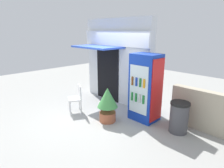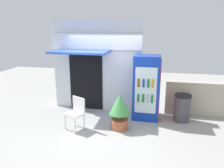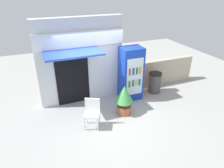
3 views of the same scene
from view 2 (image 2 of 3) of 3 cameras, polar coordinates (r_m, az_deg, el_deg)
name	(u,v)px [view 2 (image 2 of 3)]	position (r m, az deg, el deg)	size (l,w,h in m)	color
ground	(97,127)	(6.30, -3.89, -11.12)	(16.00, 16.00, 0.00)	#A3A39E
storefront_building	(96,65)	(7.25, -4.16, 5.11)	(2.97, 1.26, 2.98)	silver
drink_cooler	(147,88)	(6.59, 9.07, -1.00)	(0.79, 0.67, 1.95)	#1438B2
plastic_chair	(76,111)	(6.04, -9.36, -6.97)	(0.58, 0.55, 0.90)	white
potted_plant_near_shop	(120,109)	(5.95, 2.06, -6.55)	(0.59, 0.59, 1.01)	#AD5B3D
trash_bin	(182,108)	(6.83, 17.96, -5.97)	(0.49, 0.49, 0.82)	#47474C
stone_boundary_wall	(208,99)	(7.46, 23.86, -3.73)	(2.60, 0.24, 1.08)	#B7AD93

